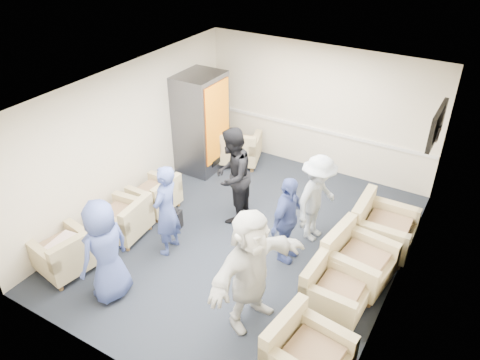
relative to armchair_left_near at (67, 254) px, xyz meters
The scene contains 25 objects.
floor 2.95m from the armchair_left_near, 45.96° to the left, with size 6.00×6.00×0.00m, color black.
ceiling 3.77m from the armchair_left_near, 45.96° to the left, with size 6.00×6.00×0.00m, color silver.
back_wall 5.59m from the armchair_left_near, 68.26° to the left, with size 5.00×0.02×2.70m, color beige.
front_wall 2.45m from the armchair_left_near, 23.73° to the right, with size 5.00×0.02×2.70m, color beige.
left_wall 2.39m from the armchair_left_near, 102.43° to the left, with size 0.02×6.00×2.70m, color beige.
right_wall 5.10m from the armchair_left_near, 24.89° to the left, with size 0.02×6.00×2.70m, color beige.
chair_rail 5.51m from the armchair_left_near, 68.18° to the left, with size 4.98×0.04×0.06m, color silver.
tv 6.18m from the armchair_left_near, 41.12° to the left, with size 0.10×1.00×0.58m.
armchair_left_near is the anchor object (origin of this frame).
armchair_left_mid 1.16m from the armchair_left_near, 81.91° to the left, with size 0.87×0.87×0.64m.
armchair_left_far 2.05m from the armchair_left_near, 86.13° to the left, with size 0.78×0.78×0.61m.
armchair_right_near 3.99m from the armchair_left_near, ahead, with size 0.99×0.99×0.71m.
armchair_right_midnear 4.12m from the armchair_left_near, 19.40° to the left, with size 0.85×0.85×0.66m.
armchair_right_midfar 4.49m from the armchair_left_near, 27.94° to the left, with size 1.03×1.03×0.74m.
armchair_right_far 5.11m from the armchair_left_near, 37.18° to the left, with size 0.96×0.96×0.76m.
armchair_corner 4.40m from the armchair_left_near, 82.71° to the left, with size 1.12×1.12×0.70m.
vending_machine 3.92m from the armchair_left_near, 90.85° to the left, with size 0.85×1.00×2.10m.
backpack 1.93m from the armchair_left_near, 66.91° to the left, with size 0.27×0.22×0.42m.
pillow 0.18m from the armchair_left_near, 125.16° to the left, with size 0.49×0.37×0.14m, color silver.
person_front_left 1.07m from the armchair_left_near, ahead, with size 0.81×0.53×1.66m, color #3A498B.
person_mid_left 1.69m from the armchair_left_near, 49.13° to the left, with size 0.59×0.39×1.61m, color #3A498B.
person_back_left 3.02m from the armchair_left_near, 59.89° to the left, with size 0.87×0.68×1.80m, color black.
person_back_right 4.14m from the armchair_left_near, 42.70° to the left, with size 1.03×0.59×1.60m, color silver.
person_mid_right 3.51m from the armchair_left_near, 35.84° to the left, with size 0.89×0.37×1.52m, color #3A498B.
person_front_right 3.09m from the armchair_left_near, 11.68° to the left, with size 1.70×0.54×1.83m, color silver.
Camera 1 is at (3.17, -5.57, 5.19)m, focal length 35.00 mm.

